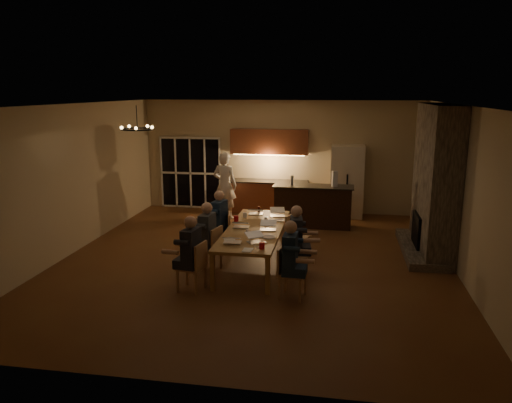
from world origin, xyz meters
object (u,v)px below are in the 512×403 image
(laptop_a, at_px, (232,237))
(mug_mid, at_px, (266,219))
(mug_front, at_px, (248,232))
(chair_left_far, at_px, (220,233))
(person_right_near, at_px, (290,260))
(plate_near, at_px, (269,237))
(laptop_c, at_px, (241,222))
(person_right_mid, at_px, (296,241))
(chair_right_far, at_px, (298,236))
(laptop_d, at_px, (268,225))
(chair_right_near, at_px, (293,273))
(laptop_f, at_px, (278,211))
(laptop_e, at_px, (256,209))
(can_cola, at_px, (259,209))
(bar_bottle, at_px, (292,180))
(plate_far, at_px, (281,220))
(chandelier, at_px, (137,129))
(chair_left_mid, at_px, (208,249))
(redcup_near, at_px, (262,246))
(refrigerator, at_px, (347,181))
(chair_right_mid, at_px, (297,254))
(bar_blender, at_px, (335,179))
(person_left_near, at_px, (191,254))
(chair_left_near, at_px, (191,266))
(laptop_b, at_px, (257,236))
(standing_person, at_px, (225,185))
(bar_island, at_px, (313,206))
(redcup_mid, at_px, (236,219))
(person_left_far, at_px, (220,222))
(dining_table, at_px, (255,246))
(can_silver, at_px, (251,235))
(person_left_mid, at_px, (207,237))
(mug_back, at_px, (245,215))
(plate_left, at_px, (229,239))

(laptop_a, height_order, mug_mid, laptop_a)
(mug_front, bearing_deg, mug_mid, 79.10)
(chair_left_far, xyz_separation_m, mug_front, (0.79, -1.02, 0.36))
(person_right_near, height_order, plate_near, person_right_near)
(laptop_c, bearing_deg, person_right_mid, 151.18)
(chair_right_far, relative_size, laptop_d, 2.78)
(chair_right_near, bearing_deg, laptop_a, 75.06)
(mug_front, bearing_deg, laptop_f, 75.54)
(laptop_e, relative_size, can_cola, 2.67)
(laptop_a, bearing_deg, can_cola, -96.06)
(chair_left_far, bearing_deg, can_cola, 128.48)
(laptop_e, distance_m, bar_bottle, 2.07)
(mug_mid, relative_size, bar_bottle, 0.42)
(plate_far, bearing_deg, chandelier, -156.33)
(chair_left_mid, bearing_deg, redcup_near, 70.90)
(person_right_mid, distance_m, bar_bottle, 3.70)
(refrigerator, bearing_deg, chair_right_mid, -101.20)
(chair_right_far, xyz_separation_m, plate_near, (-0.47, -1.20, 0.31))
(laptop_a, height_order, can_cola, laptop_a)
(refrigerator, relative_size, bar_blender, 5.03)
(can_cola, bearing_deg, mug_mid, -70.90)
(chair_right_mid, xyz_separation_m, person_left_near, (-1.75, -1.05, 0.24))
(chair_left_near, relative_size, bar_bottle, 3.71)
(laptop_b, distance_m, mug_mid, 1.50)
(laptop_e, bearing_deg, chair_right_mid, 119.61)
(standing_person, bearing_deg, laptop_a, 113.69)
(bar_island, bearing_deg, mug_front, -105.61)
(chair_right_mid, bearing_deg, laptop_b, 118.90)
(laptop_d, height_order, redcup_mid, laptop_d)
(bar_island, height_order, bar_blender, bar_blender)
(laptop_b, height_order, plate_near, laptop_b)
(chair_left_far, height_order, person_left_far, person_left_far)
(refrigerator, xyz_separation_m, laptop_f, (-1.53, -3.24, -0.14))
(bar_island, bearing_deg, person_right_mid, -90.84)
(dining_table, bearing_deg, chair_left_far, 147.19)
(chair_left_near, bearing_deg, can_silver, 144.70)
(refrigerator, xyz_separation_m, mug_mid, (-1.72, -3.72, -0.20))
(refrigerator, xyz_separation_m, person_left_mid, (-2.71, -4.83, -0.31))
(chair_left_far, height_order, laptop_f, laptop_f)
(mug_back, bearing_deg, plate_far, -11.21)
(bar_island, distance_m, person_right_mid, 3.60)
(chair_left_mid, height_order, redcup_near, chair_left_mid)
(bar_island, height_order, standing_person, standing_person)
(dining_table, distance_m, plate_far, 0.91)
(chair_left_near, height_order, laptop_a, laptop_a)
(refrigerator, bearing_deg, laptop_b, -107.77)
(mug_front, relative_size, redcup_near, 0.83)
(laptop_b, bearing_deg, mug_front, 84.95)
(mug_front, bearing_deg, plate_left, -127.99)
(laptop_f, bearing_deg, plate_left, -120.18)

